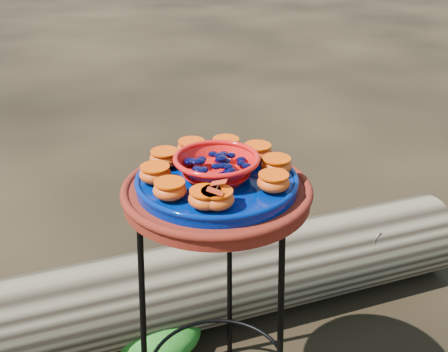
% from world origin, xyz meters
% --- Properties ---
extents(plant_stand, '(0.44, 0.44, 0.70)m').
position_xyz_m(plant_stand, '(0.00, 0.00, 0.35)').
color(plant_stand, black).
rests_on(plant_stand, ground).
extents(terracotta_saucer, '(0.46, 0.46, 0.04)m').
position_xyz_m(terracotta_saucer, '(0.00, 0.00, 0.72)').
color(terracotta_saucer, '#3C160B').
rests_on(terracotta_saucer, plant_stand).
extents(cobalt_plate, '(0.39, 0.39, 0.03)m').
position_xyz_m(cobalt_plate, '(0.00, 0.00, 0.75)').
color(cobalt_plate, '#000E56').
rests_on(cobalt_plate, terracotta_saucer).
extents(red_bowl, '(0.20, 0.20, 0.05)m').
position_xyz_m(red_bowl, '(0.00, 0.00, 0.79)').
color(red_bowl, red).
rests_on(red_bowl, cobalt_plate).
extents(glass_gems, '(0.15, 0.15, 0.03)m').
position_xyz_m(glass_gems, '(0.00, 0.00, 0.83)').
color(glass_gems, black).
rests_on(glass_gems, red_bowl).
extents(orange_half_0, '(0.08, 0.08, 0.04)m').
position_xyz_m(orange_half_0, '(0.03, -0.14, 0.78)').
color(orange_half_0, '#C14D12').
rests_on(orange_half_0, cobalt_plate).
extents(orange_half_1, '(0.08, 0.08, 0.04)m').
position_xyz_m(orange_half_1, '(0.14, -0.04, 0.78)').
color(orange_half_1, '#C14D12').
rests_on(orange_half_1, cobalt_plate).
extents(orange_half_2, '(0.08, 0.08, 0.04)m').
position_xyz_m(orange_half_2, '(0.14, 0.05, 0.78)').
color(orange_half_2, '#C14D12').
rests_on(orange_half_2, cobalt_plate).
extents(orange_half_3, '(0.08, 0.08, 0.04)m').
position_xyz_m(orange_half_3, '(0.08, 0.12, 0.78)').
color(orange_half_3, '#C14D12').
rests_on(orange_half_3, cobalt_plate).
extents(orange_half_4, '(0.08, 0.08, 0.04)m').
position_xyz_m(orange_half_4, '(-0.00, 0.15, 0.78)').
color(orange_half_4, '#C14D12').
rests_on(orange_half_4, cobalt_plate).
extents(orange_half_5, '(0.08, 0.08, 0.04)m').
position_xyz_m(orange_half_5, '(-0.09, 0.12, 0.78)').
color(orange_half_5, '#C14D12').
rests_on(orange_half_5, cobalt_plate).
extents(orange_half_6, '(0.08, 0.08, 0.04)m').
position_xyz_m(orange_half_6, '(-0.14, 0.04, 0.78)').
color(orange_half_6, '#C14D12').
rests_on(orange_half_6, cobalt_plate).
extents(orange_half_7, '(0.08, 0.08, 0.04)m').
position_xyz_m(orange_half_7, '(-0.14, -0.05, 0.78)').
color(orange_half_7, '#C14D12').
rests_on(orange_half_7, cobalt_plate).
extents(orange_half_8, '(0.08, 0.08, 0.04)m').
position_xyz_m(orange_half_8, '(-0.08, -0.12, 0.78)').
color(orange_half_8, '#C14D12').
rests_on(orange_half_8, cobalt_plate).
extents(orange_half_9, '(0.08, 0.08, 0.04)m').
position_xyz_m(orange_half_9, '(0.00, -0.15, 0.78)').
color(orange_half_9, '#C14D12').
rests_on(orange_half_9, cobalt_plate).
extents(butterfly, '(0.08, 0.05, 0.01)m').
position_xyz_m(butterfly, '(0.03, -0.14, 0.81)').
color(butterfly, '#B9290E').
rests_on(butterfly, orange_half_0).
extents(driftwood_log, '(1.65, 1.20, 0.31)m').
position_xyz_m(driftwood_log, '(0.01, 0.45, 0.15)').
color(driftwood_log, black).
rests_on(driftwood_log, ground).
extents(foliage_left, '(0.29, 0.29, 0.15)m').
position_xyz_m(foliage_left, '(-0.24, 0.21, 0.07)').
color(foliage_left, '#134E11').
rests_on(foliage_left, ground).
extents(foliage_back, '(0.32, 0.32, 0.16)m').
position_xyz_m(foliage_back, '(-0.04, 0.59, 0.08)').
color(foliage_back, '#134E11').
rests_on(foliage_back, ground).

